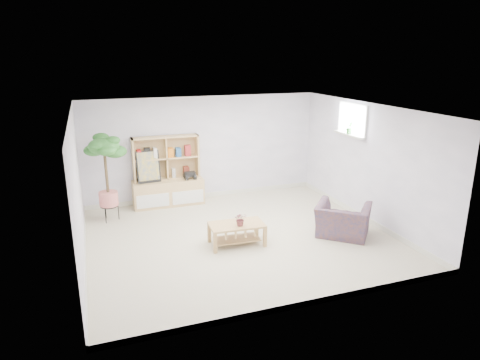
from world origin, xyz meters
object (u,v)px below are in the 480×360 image
object	(u,v)px
storage_unit	(167,171)
armchair	(343,218)
coffee_table	(237,234)
floor_tree	(107,178)

from	to	relation	value
storage_unit	armchair	distance (m)	3.99
coffee_table	floor_tree	size ratio (longest dim) A/B	0.54
storage_unit	floor_tree	xyz separation A→B (m)	(-1.32, -0.55, 0.12)
floor_tree	armchair	bearing A→B (deg)	-29.29
coffee_table	storage_unit	bearing A→B (deg)	109.91
floor_tree	armchair	distance (m)	4.72
floor_tree	storage_unit	bearing A→B (deg)	22.53
armchair	floor_tree	bearing A→B (deg)	12.06
armchair	storage_unit	bearing A→B (deg)	-4.44
coffee_table	floor_tree	bearing A→B (deg)	139.61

